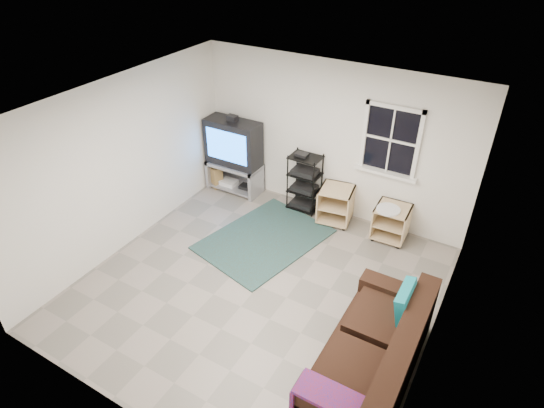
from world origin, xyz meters
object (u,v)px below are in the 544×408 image
Objects in this scene: av_rack at (304,186)px; side_table_right at (392,219)px; tv_unit at (234,150)px; sofa at (374,356)px; side_table_left at (336,203)px.

av_rack reaches higher than side_table_right.
tv_unit reaches higher than sofa.
tv_unit is at bearing 143.98° from sofa.
side_table_right is at bearing -1.51° from av_rack.
side_table_right is (1.57, -0.04, -0.12)m from av_rack.
tv_unit is 4.49m from sofa.
tv_unit is 0.72× the size of sofa.
tv_unit reaches higher than av_rack.
sofa reaches higher than side_table_right.
side_table_left is 0.95m from side_table_right.
side_table_left is at bearing 179.47° from side_table_right.
side_table_left is (0.62, -0.03, -0.12)m from av_rack.
av_rack is at bearing 178.49° from side_table_right.
side_table_right is at bearing 103.73° from sofa.
tv_unit reaches higher than side_table_right.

